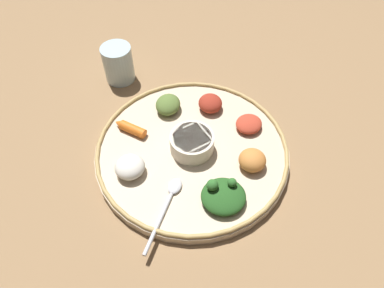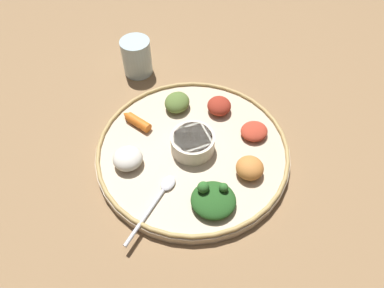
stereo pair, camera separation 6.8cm
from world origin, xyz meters
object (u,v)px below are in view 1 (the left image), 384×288
object	(u,v)px
carrot_near_spoon	(130,128)
spoon	(168,202)
greens_pile	(223,195)
center_bowl	(192,142)
drinking_glass	(119,66)

from	to	relation	value
carrot_near_spoon	spoon	bearing A→B (deg)	-162.36
greens_pile	carrot_near_spoon	size ratio (longest dim) A/B	1.32
center_bowl	greens_pile	bearing A→B (deg)	-163.57
center_bowl	drinking_glass	bearing A→B (deg)	27.56
center_bowl	spoon	bearing A→B (deg)	151.51
center_bowl	drinking_glass	distance (m)	0.28
center_bowl	greens_pile	distance (m)	0.12
drinking_glass	spoon	bearing A→B (deg)	-168.89
drinking_glass	greens_pile	bearing A→B (deg)	-155.83
carrot_near_spoon	drinking_glass	size ratio (longest dim) A/B	0.78
spoon	carrot_near_spoon	size ratio (longest dim) A/B	2.09
center_bowl	carrot_near_spoon	world-z (taller)	center_bowl
center_bowl	spoon	size ratio (longest dim) A/B	0.60
carrot_near_spoon	greens_pile	bearing A→B (deg)	-140.56
spoon	carrot_near_spoon	world-z (taller)	carrot_near_spoon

